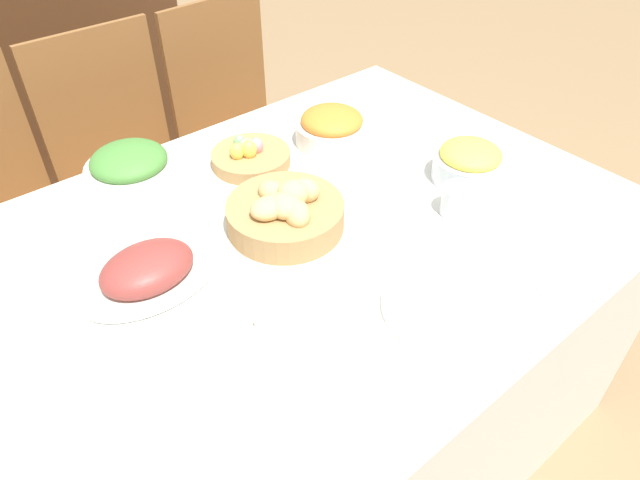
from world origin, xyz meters
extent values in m
plane|color=#937551|center=(0.00, 0.00, 0.00)|extent=(12.00, 12.00, 0.00)
cube|color=silver|center=(0.00, 0.00, 0.38)|extent=(1.53, 1.08, 0.77)
cylinder|color=brown|center=(-0.25, 0.64, 0.22)|extent=(0.03, 0.03, 0.44)
cylinder|color=brown|center=(-0.28, 1.03, 0.22)|extent=(0.03, 0.03, 0.44)
cube|color=brown|center=(-0.46, 0.82, 0.45)|extent=(0.45, 0.45, 0.02)
cylinder|color=brown|center=(0.26, 0.62, 0.22)|extent=(0.03, 0.03, 0.44)
cylinder|color=brown|center=(0.65, 0.64, 0.22)|extent=(0.03, 0.03, 0.44)
cylinder|color=brown|center=(0.23, 1.00, 0.22)|extent=(0.03, 0.03, 0.44)
cylinder|color=brown|center=(0.62, 1.03, 0.22)|extent=(0.03, 0.03, 0.44)
cube|color=brown|center=(0.44, 0.82, 0.45)|extent=(0.45, 0.45, 0.02)
cube|color=brown|center=(0.43, 1.02, 0.70)|extent=(0.42, 0.05, 0.48)
cylinder|color=brown|center=(-0.22, 0.63, 0.22)|extent=(0.03, 0.03, 0.44)
cylinder|color=brown|center=(0.17, 0.63, 0.22)|extent=(0.03, 0.03, 0.44)
cylinder|color=brown|center=(-0.22, 1.02, 0.22)|extent=(0.03, 0.03, 0.44)
cylinder|color=brown|center=(0.17, 1.02, 0.22)|extent=(0.03, 0.03, 0.44)
cube|color=brown|center=(-0.02, 0.82, 0.45)|extent=(0.42, 0.42, 0.02)
cube|color=brown|center=(-0.03, 1.02, 0.70)|extent=(0.42, 0.02, 0.48)
cube|color=#4C2D19|center=(-0.10, 1.89, 0.47)|extent=(1.45, 0.44, 0.94)
cylinder|color=#AD8451|center=(0.00, 0.04, 0.80)|extent=(0.26, 0.26, 0.06)
ellipsoid|color=tan|center=(-0.02, 0.01, 0.85)|extent=(0.08, 0.08, 0.05)
ellipsoid|color=tan|center=(0.01, 0.06, 0.84)|extent=(0.09, 0.08, 0.05)
ellipsoid|color=tan|center=(-0.01, -0.01, 0.84)|extent=(0.08, 0.09, 0.06)
ellipsoid|color=tan|center=(-0.05, 0.03, 0.85)|extent=(0.09, 0.07, 0.05)
ellipsoid|color=tan|center=(0.02, 0.03, 0.86)|extent=(0.08, 0.08, 0.06)
ellipsoid|color=tan|center=(0.00, 0.08, 0.84)|extent=(0.06, 0.08, 0.05)
ellipsoid|color=tan|center=(0.05, 0.03, 0.85)|extent=(0.08, 0.09, 0.05)
cylinder|color=#AD8451|center=(0.09, 0.30, 0.79)|extent=(0.20, 0.20, 0.03)
ellipsoid|color=#F4D151|center=(0.05, 0.30, 0.82)|extent=(0.04, 0.04, 0.05)
ellipsoid|color=#7FCC7A|center=(0.08, 0.31, 0.82)|extent=(0.04, 0.04, 0.05)
ellipsoid|color=pink|center=(0.09, 0.30, 0.82)|extent=(0.03, 0.03, 0.04)
ellipsoid|color=#F4D151|center=(0.08, 0.29, 0.82)|extent=(0.04, 0.04, 0.05)
ellipsoid|color=#7FCC7A|center=(0.08, 0.34, 0.82)|extent=(0.03, 0.03, 0.04)
ellipsoid|color=pink|center=(0.10, 0.30, 0.82)|extent=(0.03, 0.03, 0.04)
ellipsoid|color=silver|center=(-0.31, 0.08, 0.77)|extent=(0.30, 0.21, 0.01)
ellipsoid|color=brown|center=(-0.31, 0.08, 0.80)|extent=(0.19, 0.14, 0.08)
cylinder|color=silver|center=(0.46, -0.10, 0.80)|extent=(0.18, 0.18, 0.06)
ellipsoid|color=#F4DB4C|center=(0.46, -0.10, 0.84)|extent=(0.15, 0.15, 0.05)
cylinder|color=silver|center=(-0.19, 0.40, 0.80)|extent=(0.21, 0.21, 0.07)
ellipsoid|color=#478438|center=(-0.19, 0.40, 0.85)|extent=(0.18, 0.18, 0.06)
cylinder|color=silver|center=(0.32, 0.25, 0.80)|extent=(0.20, 0.20, 0.06)
ellipsoid|color=orange|center=(0.32, 0.25, 0.84)|extent=(0.17, 0.17, 0.06)
cylinder|color=silver|center=(0.09, -0.36, 0.77)|extent=(0.25, 0.25, 0.01)
cube|color=silver|center=(-0.07, -0.36, 0.77)|extent=(0.02, 0.19, 0.00)
cube|color=silver|center=(0.24, -0.36, 0.77)|extent=(0.02, 0.19, 0.00)
cube|color=silver|center=(0.27, -0.36, 0.77)|extent=(0.02, 0.19, 0.00)
cylinder|color=silver|center=(0.33, -0.17, 0.80)|extent=(0.08, 0.08, 0.07)
cube|color=silver|center=(-0.16, -0.20, 0.79)|extent=(0.13, 0.08, 0.03)
camera|label=1|loc=(-0.58, -0.77, 1.57)|focal=32.00mm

